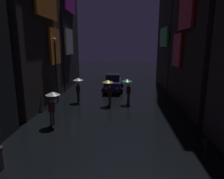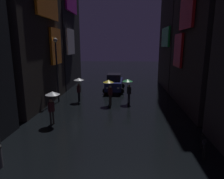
% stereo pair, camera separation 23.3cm
% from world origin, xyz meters
% --- Properties ---
extents(building_left_mid, '(4.25, 8.66, 15.51)m').
position_xyz_m(building_left_mid, '(-7.48, 13.33, 7.76)').
color(building_left_mid, '#2D2826').
rests_on(building_left_mid, ground).
extents(building_left_far, '(4.25, 7.42, 13.46)m').
position_xyz_m(building_left_far, '(-7.48, 21.70, 6.74)').
color(building_left_far, '#232328').
rests_on(building_left_far, ground).
extents(pedestrian_foreground_left_yellow, '(0.90, 0.90, 2.12)m').
position_xyz_m(pedestrian_foreground_left_yellow, '(-0.41, 13.36, 1.67)').
color(pedestrian_foreground_left_yellow, '#38332D').
rests_on(pedestrian_foreground_left_yellow, ground).
extents(pedestrian_near_crossing_green, '(0.90, 0.90, 2.12)m').
position_xyz_m(pedestrian_near_crossing_green, '(1.19, 13.93, 1.67)').
color(pedestrian_near_crossing_green, '#2D2D38').
rests_on(pedestrian_near_crossing_green, ground).
extents(pedestrian_midstreet_left_clear, '(0.90, 0.90, 2.12)m').
position_xyz_m(pedestrian_midstreet_left_clear, '(-3.64, 8.86, 1.67)').
color(pedestrian_midstreet_left_clear, '#38332D').
rests_on(pedestrian_midstreet_left_clear, ground).
extents(pedestrian_foreground_right_clear, '(0.90, 0.90, 2.12)m').
position_xyz_m(pedestrian_foreground_right_clear, '(-3.19, 14.22, 1.67)').
color(pedestrian_foreground_right_clear, black).
rests_on(pedestrian_foreground_right_clear, ground).
extents(bicycle_parked_at_storefront, '(0.56, 1.77, 0.96)m').
position_xyz_m(bicycle_parked_at_storefront, '(4.60, 5.70, 0.39)').
color(bicycle_parked_at_storefront, black).
rests_on(bicycle_parked_at_storefront, ground).
extents(car_distant, '(2.31, 4.18, 1.92)m').
position_xyz_m(car_distant, '(-0.26, 18.52, 0.93)').
color(car_distant, navy).
rests_on(car_distant, ground).
extents(streetlamp_left_far, '(0.36, 0.36, 5.57)m').
position_xyz_m(streetlamp_left_far, '(-5.00, 13.93, 3.48)').
color(streetlamp_left_far, '#2D2D33').
rests_on(streetlamp_left_far, ground).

